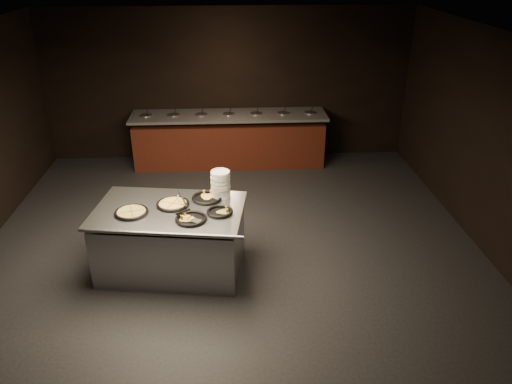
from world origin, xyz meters
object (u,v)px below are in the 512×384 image
(serving_counter, at_px, (171,241))
(pan_veggie_whole, at_px, (131,212))
(pan_cheese_whole, at_px, (173,204))
(plate_stack, at_px, (221,184))

(serving_counter, xyz_separation_m, pan_veggie_whole, (-0.44, -0.09, 0.48))
(pan_veggie_whole, distance_m, pan_cheese_whole, 0.52)
(serving_counter, distance_m, pan_veggie_whole, 0.66)
(pan_cheese_whole, bearing_deg, pan_veggie_whole, -158.40)
(plate_stack, relative_size, pan_cheese_whole, 0.84)
(plate_stack, xyz_separation_m, pan_cheese_whole, (-0.61, -0.23, -0.15))
(serving_counter, bearing_deg, pan_veggie_whole, -159.97)
(pan_cheese_whole, bearing_deg, serving_counter, -113.80)
(pan_veggie_whole, bearing_deg, serving_counter, 11.85)
(serving_counter, relative_size, pan_veggie_whole, 4.84)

